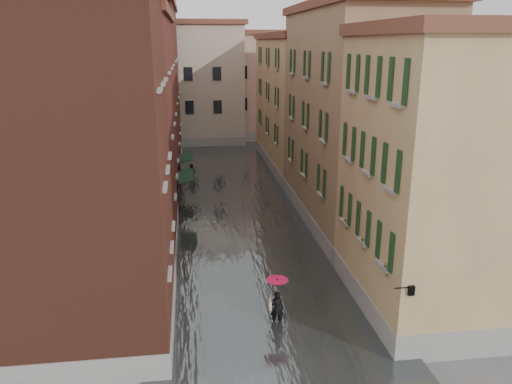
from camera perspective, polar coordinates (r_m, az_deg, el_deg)
ground at (r=23.76m, az=0.66°, el=-11.45°), size 120.00×120.00×0.00m
floodwater at (r=35.64m, az=-2.33°, el=-1.44°), size 10.00×60.00×0.20m
building_left_near at (r=19.71m, az=-18.98°, el=1.94°), size 6.00×8.00×13.00m
building_left_mid at (r=30.39m, az=-15.09°, el=6.76°), size 6.00×14.00×12.50m
building_left_far at (r=45.09m, az=-12.84°, el=10.99°), size 6.00×16.00×14.00m
building_right_near at (r=21.93m, az=19.92°, el=1.26°), size 6.00×8.00×11.50m
building_right_mid at (r=31.72m, az=11.05°, el=7.89°), size 6.00×14.00×13.00m
building_right_far at (r=46.15m, az=5.10°, el=9.90°), size 6.00×16.00×11.50m
building_end_cream at (r=58.90m, az=-7.70°, el=12.04°), size 12.00×9.00×13.00m
building_end_pink at (r=61.60m, az=0.89°, el=11.92°), size 10.00×9.00×12.00m
awning_near at (r=34.01m, az=-8.09°, el=1.69°), size 1.09×3.35×2.80m
awning_far at (r=39.66m, az=-8.07°, el=3.85°), size 1.09×3.04×2.80m
wall_lantern at (r=18.40m, az=17.21°, el=-10.63°), size 0.71×0.22×0.35m
window_planters at (r=21.28m, az=12.65°, el=-4.95°), size 0.59×5.71×0.84m
pedestrian_main at (r=20.76m, az=2.41°, el=-11.94°), size 0.94×0.94×2.06m
pedestrian_far at (r=41.97m, az=-7.32°, el=2.19°), size 0.88×0.78×1.51m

